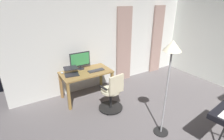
{
  "coord_description": "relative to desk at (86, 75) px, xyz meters",
  "views": [
    {
      "loc": [
        2.45,
        0.87,
        2.41
      ],
      "look_at": [
        0.54,
        -2.21,
        0.89
      ],
      "focal_mm": 27.66,
      "sensor_mm": 36.0,
      "label": 1
    }
  ],
  "objects": [
    {
      "name": "curtain_right_panel",
      "position": [
        -1.42,
        -0.38,
        0.48
      ],
      "size": [
        0.49,
        0.06,
        2.2
      ],
      "primitive_type": "cube",
      "color": "#A48378",
      "rests_on": "ground"
    },
    {
      "name": "floor_lamp",
      "position": [
        -0.67,
        1.95,
        0.86
      ],
      "size": [
        0.29,
        0.29,
        1.81
      ],
      "color": "black",
      "rests_on": "ground"
    },
    {
      "name": "computer_mouse",
      "position": [
        0.54,
        -0.2,
        0.12
      ],
      "size": [
        0.06,
        0.1,
        0.04
      ],
      "primitive_type": "ellipsoid",
      "color": "#B7BCC1",
      "rests_on": "desk"
    },
    {
      "name": "office_chair",
      "position": [
        -0.25,
        0.84,
        -0.19
      ],
      "size": [
        0.56,
        0.56,
        0.92
      ],
      "rotation": [
        0.0,
        0.0,
        3.28
      ],
      "color": "black",
      "rests_on": "ground"
    },
    {
      "name": "curtain_left_panel",
      "position": [
        -2.77,
        -0.38,
        0.48
      ],
      "size": [
        0.42,
        0.06,
        2.2
      ],
      "primitive_type": "cube",
      "color": "#A48378",
      "rests_on": "ground"
    },
    {
      "name": "desk",
      "position": [
        0.0,
        0.0,
        0.0
      ],
      "size": [
        1.23,
        0.69,
        0.72
      ],
      "color": "olive",
      "rests_on": "ground"
    },
    {
      "name": "computer_keyboard",
      "position": [
        -0.24,
        0.1,
        0.11
      ],
      "size": [
        0.41,
        0.14,
        0.02
      ],
      "primitive_type": "cube",
      "color": "#333338",
      "rests_on": "desk"
    },
    {
      "name": "laptop",
      "position": [
        0.36,
        -0.02,
        0.16
      ],
      "size": [
        0.37,
        0.4,
        0.15
      ],
      "rotation": [
        0.0,
        0.0,
        -0.16
      ],
      "color": "#232328",
      "rests_on": "desk"
    },
    {
      "name": "computer_monitor",
      "position": [
        0.04,
        -0.23,
        0.35
      ],
      "size": [
        0.52,
        0.18,
        0.44
      ],
      "color": "#232328",
      "rests_on": "desk"
    },
    {
      "name": "back_room_partition",
      "position": [
        -0.93,
        -0.49,
        0.69
      ],
      "size": [
        5.46,
        0.1,
        2.62
      ],
      "primitive_type": "cube",
      "color": "silver",
      "rests_on": "ground"
    }
  ]
}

